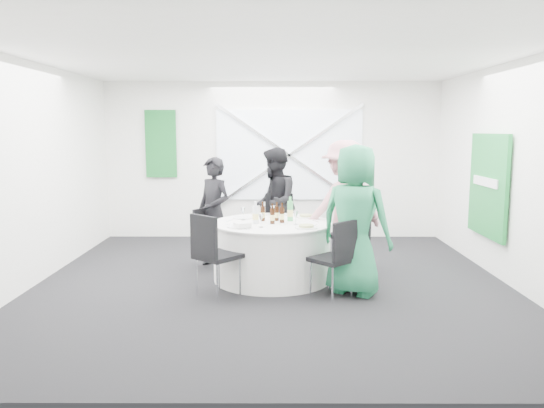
{
  "coord_description": "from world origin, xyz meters",
  "views": [
    {
      "loc": [
        0.02,
        -6.58,
        1.95
      ],
      "look_at": [
        0.0,
        0.2,
        1.0
      ],
      "focal_mm": 35.0,
      "sensor_mm": 36.0,
      "label": 1
    }
  ],
  "objects_px": {
    "banquet_table": "(272,251)",
    "person_man_back": "(274,203)",
    "chair_front_right": "(337,253)",
    "person_woman_pink": "(344,206)",
    "chair_back_left": "(208,233)",
    "chair_front_left": "(212,249)",
    "person_man_back_left": "(214,212)",
    "green_water_bottle": "(290,211)",
    "person_woman_green": "(355,220)",
    "chair_back": "(278,221)",
    "clear_water_bottle": "(256,215)",
    "chair_back_right": "(354,229)"
  },
  "relations": [
    {
      "from": "green_water_bottle",
      "to": "clear_water_bottle",
      "type": "height_order",
      "value": "green_water_bottle"
    },
    {
      "from": "person_woman_green",
      "to": "chair_front_right",
      "type": "bearing_deg",
      "value": 72.88
    },
    {
      "from": "chair_front_right",
      "to": "person_woman_pink",
      "type": "xyz_separation_m",
      "value": [
        0.24,
        1.26,
        0.36
      ]
    },
    {
      "from": "person_woman_green",
      "to": "chair_front_left",
      "type": "bearing_deg",
      "value": 37.51
    },
    {
      "from": "chair_back_left",
      "to": "green_water_bottle",
      "type": "relative_size",
      "value": 2.63
    },
    {
      "from": "chair_front_left",
      "to": "person_woman_green",
      "type": "xyz_separation_m",
      "value": [
        1.68,
        0.17,
        0.31
      ]
    },
    {
      "from": "banquet_table",
      "to": "chair_back_right",
      "type": "distance_m",
      "value": 1.24
    },
    {
      "from": "banquet_table",
      "to": "person_man_back",
      "type": "xyz_separation_m",
      "value": [
        0.03,
        1.18,
        0.46
      ]
    },
    {
      "from": "banquet_table",
      "to": "chair_back_right",
      "type": "height_order",
      "value": "chair_back_right"
    },
    {
      "from": "banquet_table",
      "to": "chair_back",
      "type": "bearing_deg",
      "value": 85.3
    },
    {
      "from": "chair_front_left",
      "to": "chair_back_left",
      "type": "bearing_deg",
      "value": -39.42
    },
    {
      "from": "person_man_back_left",
      "to": "clear_water_bottle",
      "type": "bearing_deg",
      "value": -11.95
    },
    {
      "from": "chair_back",
      "to": "person_man_back_left",
      "type": "height_order",
      "value": "person_man_back_left"
    },
    {
      "from": "clear_water_bottle",
      "to": "chair_front_left",
      "type": "bearing_deg",
      "value": -125.23
    },
    {
      "from": "person_woman_pink",
      "to": "clear_water_bottle",
      "type": "xyz_separation_m",
      "value": [
        -1.21,
        -0.54,
        -0.03
      ]
    },
    {
      "from": "banquet_table",
      "to": "green_water_bottle",
      "type": "relative_size",
      "value": 4.84
    },
    {
      "from": "banquet_table",
      "to": "person_man_back_left",
      "type": "relative_size",
      "value": 0.99
    },
    {
      "from": "green_water_bottle",
      "to": "person_woman_green",
      "type": "bearing_deg",
      "value": -43.86
    },
    {
      "from": "chair_front_left",
      "to": "green_water_bottle",
      "type": "height_order",
      "value": "green_water_bottle"
    },
    {
      "from": "banquet_table",
      "to": "chair_back",
      "type": "distance_m",
      "value": 1.18
    },
    {
      "from": "chair_front_left",
      "to": "banquet_table",
      "type": "bearing_deg",
      "value": -90.0
    },
    {
      "from": "person_man_back_left",
      "to": "clear_water_bottle",
      "type": "height_order",
      "value": "person_man_back_left"
    },
    {
      "from": "banquet_table",
      "to": "clear_water_bottle",
      "type": "relative_size",
      "value": 5.41
    },
    {
      "from": "chair_front_left",
      "to": "clear_water_bottle",
      "type": "height_order",
      "value": "clear_water_bottle"
    },
    {
      "from": "chair_back_left",
      "to": "person_woman_pink",
      "type": "bearing_deg",
      "value": -61.12
    },
    {
      "from": "chair_back",
      "to": "green_water_bottle",
      "type": "height_order",
      "value": "green_water_bottle"
    },
    {
      "from": "person_man_back",
      "to": "chair_back",
      "type": "bearing_deg",
      "value": 73.12
    },
    {
      "from": "banquet_table",
      "to": "person_woman_pink",
      "type": "height_order",
      "value": "person_woman_pink"
    },
    {
      "from": "chair_back_right",
      "to": "person_man_back",
      "type": "xyz_separation_m",
      "value": [
        -1.1,
        0.71,
        0.26
      ]
    },
    {
      "from": "chair_back_left",
      "to": "chair_front_right",
      "type": "xyz_separation_m",
      "value": [
        1.66,
        -1.41,
        0.05
      ]
    },
    {
      "from": "chair_back",
      "to": "person_woman_green",
      "type": "distance_m",
      "value": 2.0
    },
    {
      "from": "person_woman_pink",
      "to": "green_water_bottle",
      "type": "relative_size",
      "value": 5.63
    },
    {
      "from": "person_man_back_left",
      "to": "person_woman_pink",
      "type": "height_order",
      "value": "person_woman_pink"
    },
    {
      "from": "chair_back_left",
      "to": "person_man_back_left",
      "type": "xyz_separation_m",
      "value": [
        0.08,
        0.08,
        0.29
      ]
    },
    {
      "from": "banquet_table",
      "to": "clear_water_bottle",
      "type": "bearing_deg",
      "value": -155.7
    },
    {
      "from": "chair_back_right",
      "to": "chair_back",
      "type": "bearing_deg",
      "value": -146.02
    },
    {
      "from": "person_man_back_left",
      "to": "person_man_back",
      "type": "xyz_separation_m",
      "value": [
        0.86,
        0.49,
        0.06
      ]
    },
    {
      "from": "person_woman_green",
      "to": "clear_water_bottle",
      "type": "height_order",
      "value": "person_woman_green"
    },
    {
      "from": "chair_back_left",
      "to": "chair_front_right",
      "type": "distance_m",
      "value": 2.18
    },
    {
      "from": "chair_front_right",
      "to": "person_woman_pink",
      "type": "relative_size",
      "value": 0.51
    },
    {
      "from": "banquet_table",
      "to": "person_man_back_left",
      "type": "distance_m",
      "value": 1.15
    },
    {
      "from": "chair_back",
      "to": "clear_water_bottle",
      "type": "bearing_deg",
      "value": -99.0
    },
    {
      "from": "chair_back_left",
      "to": "banquet_table",
      "type": "bearing_deg",
      "value": -90.0
    },
    {
      "from": "chair_front_right",
      "to": "person_man_back",
      "type": "xyz_separation_m",
      "value": [
        -0.72,
        1.99,
        0.3
      ]
    },
    {
      "from": "green_water_bottle",
      "to": "chair_front_right",
      "type": "bearing_deg",
      "value": -60.74
    },
    {
      "from": "chair_back_right",
      "to": "person_woman_green",
      "type": "distance_m",
      "value": 1.13
    },
    {
      "from": "chair_front_right",
      "to": "person_man_back",
      "type": "bearing_deg",
      "value": -112.97
    },
    {
      "from": "person_man_back",
      "to": "green_water_bottle",
      "type": "distance_m",
      "value": 1.09
    },
    {
      "from": "person_man_back",
      "to": "person_woman_pink",
      "type": "bearing_deg",
      "value": 54.32
    },
    {
      "from": "person_woman_pink",
      "to": "person_man_back_left",
      "type": "bearing_deg",
      "value": -31.54
    }
  ]
}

